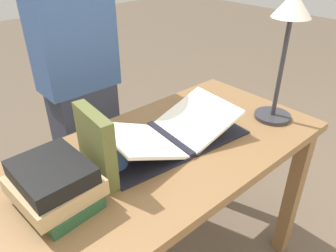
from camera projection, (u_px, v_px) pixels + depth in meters
reading_desk at (163, 175)px, 1.24m from camera, size 1.26×0.63×0.76m
open_book at (170, 134)px, 1.21m from camera, size 0.59×0.34×0.11m
book_stack_tall at (55, 185)px, 0.91m from camera, size 0.22×0.25×0.14m
book_standing_upright at (96, 146)px, 0.99m from camera, size 0.06×0.19×0.24m
reading_lamp at (289, 28)px, 1.19m from camera, size 0.15×0.15×0.50m
coffee_mug at (114, 155)px, 1.08m from camera, size 0.12×0.10×0.09m
person_reader at (79, 81)px, 1.60m from camera, size 0.36×0.22×1.62m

